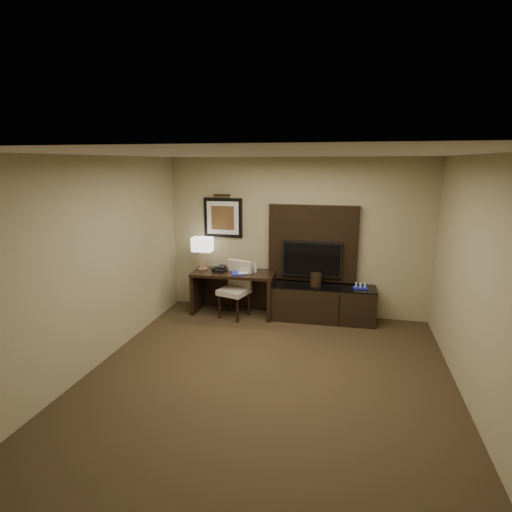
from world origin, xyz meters
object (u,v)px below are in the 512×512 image
(table_lamp, at_px, (203,254))
(desk_chair, at_px, (234,291))
(desk, at_px, (234,293))
(desk_phone, at_px, (220,269))
(water_bottle, at_px, (255,268))
(ice_bucket, at_px, (316,280))
(tv, at_px, (312,259))
(credenza, at_px, (322,303))
(minibar_tray, at_px, (360,286))

(table_lamp, bearing_deg, desk_chair, -20.38)
(desk, xyz_separation_m, desk_phone, (-0.24, -0.03, 0.43))
(desk, xyz_separation_m, water_bottle, (0.37, 0.07, 0.46))
(desk_chair, relative_size, water_bottle, 5.69)
(ice_bucket, bearing_deg, water_bottle, 177.85)
(ice_bucket, bearing_deg, desk_phone, -177.97)
(tv, relative_size, ice_bucket, 4.67)
(credenza, bearing_deg, water_bottle, 176.93)
(desk_phone, bearing_deg, desk_chair, -13.21)
(desk, xyz_separation_m, minibar_tray, (2.14, 0.06, 0.26))
(desk_chair, xyz_separation_m, table_lamp, (-0.64, 0.24, 0.56))
(table_lamp, bearing_deg, minibar_tray, -0.32)
(desk_chair, xyz_separation_m, minibar_tray, (2.09, 0.22, 0.17))
(desk, bearing_deg, desk_phone, -176.09)
(tv, distance_m, ice_bucket, 0.36)
(table_lamp, xyz_separation_m, ice_bucket, (2.01, -0.05, -0.32))
(water_bottle, bearing_deg, desk_chair, -143.99)
(water_bottle, distance_m, minibar_tray, 1.78)
(table_lamp, relative_size, desk_phone, 2.54)
(water_bottle, distance_m, ice_bucket, 1.06)
(desk, bearing_deg, table_lamp, 169.64)
(desk_phone, height_order, minibar_tray, desk_phone)
(tv, height_order, minibar_tray, tv)
(desk, height_order, desk_phone, desk_phone)
(desk_chair, height_order, minibar_tray, desk_chair)
(desk_chair, bearing_deg, water_bottle, 52.27)
(water_bottle, bearing_deg, desk_phone, -170.87)
(credenza, xyz_separation_m, tv, (-0.20, 0.14, 0.72))
(desk_phone, relative_size, ice_bucket, 1.00)
(tv, bearing_deg, desk, -171.82)
(table_lamp, xyz_separation_m, water_bottle, (0.96, -0.01, -0.19))
(desk_phone, distance_m, water_bottle, 0.62)
(desk_chair, relative_size, minibar_tray, 4.01)
(water_bottle, relative_size, ice_bucket, 0.78)
(minibar_tray, bearing_deg, water_bottle, 179.71)
(credenza, distance_m, ice_bucket, 0.42)
(desk_chair, bearing_deg, desk_phone, 171.74)
(water_bottle, height_order, ice_bucket, water_bottle)
(desk_chair, bearing_deg, tv, 31.77)
(minibar_tray, bearing_deg, table_lamp, 179.68)
(water_bottle, xyz_separation_m, minibar_tray, (1.77, -0.01, -0.20))
(desk_phone, bearing_deg, tv, 19.31)
(desk_chair, bearing_deg, table_lamp, 175.87)
(tv, xyz_separation_m, minibar_tray, (0.82, -0.13, -0.38))
(tv, distance_m, desk_chair, 1.43)
(desk, relative_size, ice_bucket, 6.62)
(desk_phone, height_order, ice_bucket, desk_phone)
(desk_chair, bearing_deg, minibar_tray, 22.34)
(tv, height_order, desk_chair, tv)
(desk, bearing_deg, ice_bucket, -1.87)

